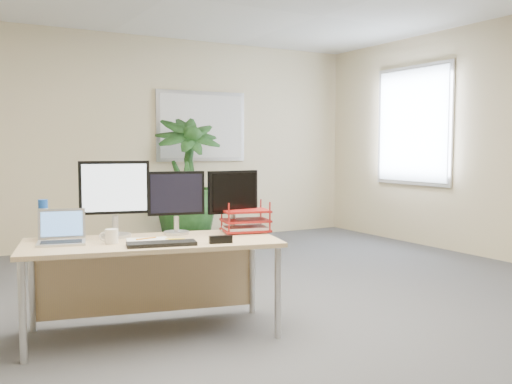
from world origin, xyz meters
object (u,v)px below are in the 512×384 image
monitor_right (176,198)px  laptop (62,234)px  floor_plant (187,189)px  desk (151,257)px  monitor_left (115,194)px

monitor_right → laptop: size_ratio=1.29×
floor_plant → monitor_right: bearing=-114.1°
floor_plant → monitor_right: size_ratio=3.30×
monitor_right → laptop: 0.82m
desk → monitor_left: monitor_left is taller
desk → floor_plant: floor_plant is taller
monitor_right → laptop: (-0.80, 0.02, -0.20)m
monitor_left → monitor_right: monitor_left is taller
monitor_left → monitor_right: bearing=-11.2°
monitor_right → desk: bearing=-157.4°
monitor_right → laptop: monitor_right is taller
floor_plant → laptop: bearing=-126.5°
desk → floor_plant: 3.22m
monitor_left → desk: bearing=-42.9°
desk → laptop: 0.61m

